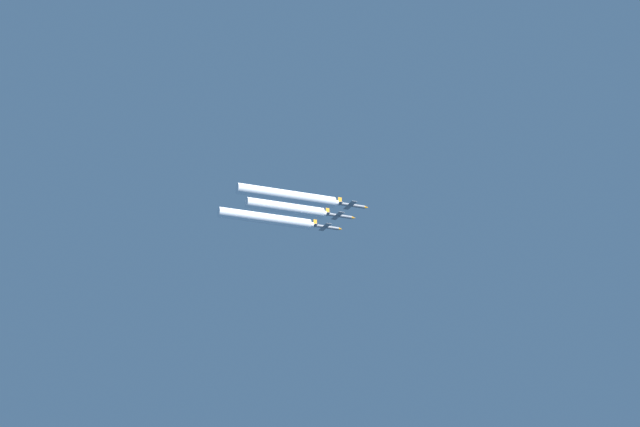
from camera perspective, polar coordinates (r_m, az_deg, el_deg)
jet_far_left at (r=397.54m, az=0.37°, el=-0.72°), size 8.23×11.99×2.88m
jet_inner_left at (r=387.30m, az=1.05°, el=-0.12°), size 8.23×11.99×2.88m
jet_center at (r=377.79m, az=1.71°, el=0.44°), size 8.23×11.99×2.88m
smoke_trail_far_left at (r=389.93m, az=-2.84°, el=-0.28°), size 3.87×36.11×3.87m
smoke_trail_inner_left at (r=380.47m, az=-1.78°, el=0.28°), size 3.87×29.68×3.87m
smoke_trail_center at (r=369.65m, az=-1.69°, el=0.94°), size 3.87×36.73×3.87m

